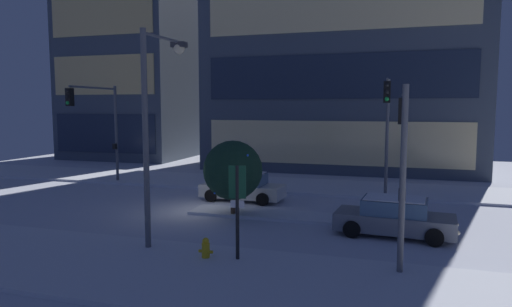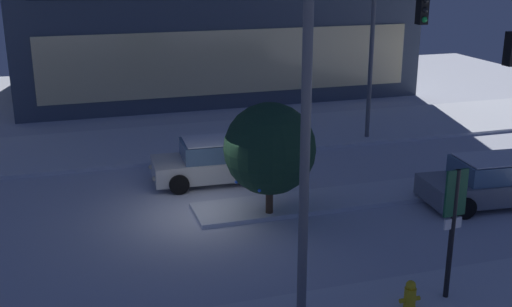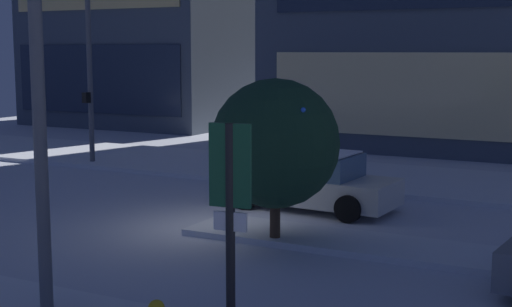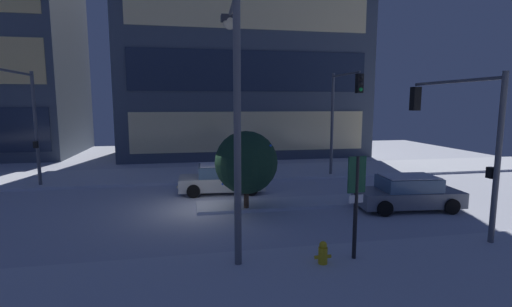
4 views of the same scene
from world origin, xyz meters
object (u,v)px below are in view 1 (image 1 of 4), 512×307
fire_hydrant (206,250)px  decorated_tree_median (233,170)px  traffic_light_corner_far_left (99,117)px  street_lamp_arched (157,108)px  traffic_light_corner_near_right (403,140)px  parking_info_sign (237,201)px  car_near (394,218)px  car_far (243,187)px  traffic_light_corner_far_right (387,117)px

fire_hydrant → decorated_tree_median: 6.31m
traffic_light_corner_far_left → street_lamp_arched: 13.46m
traffic_light_corner_near_right → parking_info_sign: 5.76m
traffic_light_corner_far_left → decorated_tree_median: size_ratio=1.82×
traffic_light_corner_near_right → traffic_light_corner_far_left: bearing=64.8°
car_near → car_far: size_ratio=1.03×
traffic_light_corner_near_right → street_lamp_arched: street_lamp_arched is taller
car_near → traffic_light_corner_far_left: (-17.52, 5.88, 3.62)m
traffic_light_corner_near_right → fire_hydrant: bearing=112.3°
street_lamp_arched → parking_info_sign: size_ratio=2.40×
traffic_light_corner_far_right → parking_info_sign: bearing=-21.5°
traffic_light_corner_far_right → parking_info_sign: (-4.29, -10.88, -2.44)m
traffic_light_corner_far_left → street_lamp_arched: (9.41, -9.61, 0.60)m
street_lamp_arched → traffic_light_corner_near_right: bearing=-78.5°
traffic_light_corner_near_right → decorated_tree_median: size_ratio=1.62×
traffic_light_corner_near_right → fire_hydrant: traffic_light_corner_near_right is taller
parking_info_sign → decorated_tree_median: bearing=15.1°
parking_info_sign → fire_hydrant: bearing=93.5°
traffic_light_corner_far_left → fire_hydrant: (11.73, -10.77, -3.95)m
traffic_light_corner_far_left → parking_info_sign: bearing=50.3°
fire_hydrant → parking_info_sign: (1.03, 0.18, 1.64)m
car_near → traffic_light_corner_far_right: traffic_light_corner_far_right is taller
car_far → fire_hydrant: car_far is taller
fire_hydrant → traffic_light_corner_near_right: bearing=22.3°
traffic_light_corner_near_right → traffic_light_corner_far_left: 19.56m
traffic_light_corner_near_right → fire_hydrant: 7.36m
street_lamp_arched → decorated_tree_median: size_ratio=2.18×
car_far → street_lamp_arched: bearing=90.2°
car_far → traffic_light_corner_far_left: bearing=-5.0°
traffic_light_corner_far_left → car_far: bearing=82.3°
traffic_light_corner_near_right → traffic_light_corner_far_left: (-17.70, 8.32, 0.43)m
car_near → traffic_light_corner_far_left: traffic_light_corner_far_left is taller
parking_info_sign → car_near: bearing=-51.5°
parking_info_sign → traffic_light_corner_far_left: bearing=44.1°
fire_hydrant → decorated_tree_median: decorated_tree_median is taller
car_near → parking_info_sign: parking_info_sign is taller
car_far → fire_hydrant: (1.95, -9.45, -0.33)m
parking_info_sign → decorated_tree_median: decorated_tree_median is taller
street_lamp_arched → parking_info_sign: (3.34, -0.99, -2.91)m
car_far → street_lamp_arched: street_lamp_arched is taller
traffic_light_corner_near_right → parking_info_sign: (-4.95, -2.28, -1.88)m
car_near → traffic_light_corner_far_right: (-0.48, 6.16, 3.75)m
car_far → decorated_tree_median: decorated_tree_median is taller
decorated_tree_median → parking_info_sign: bearing=-68.7°
street_lamp_arched → car_near: bearing=-62.7°
car_far → traffic_light_corner_far_right: traffic_light_corner_far_right is taller
car_near → fire_hydrant: size_ratio=5.87×
traffic_light_corner_near_right → fire_hydrant: size_ratio=7.08×
traffic_light_corner_far_left → parking_info_sign: size_ratio=2.00×
fire_hydrant → traffic_light_corner_far_right: bearing=64.3°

